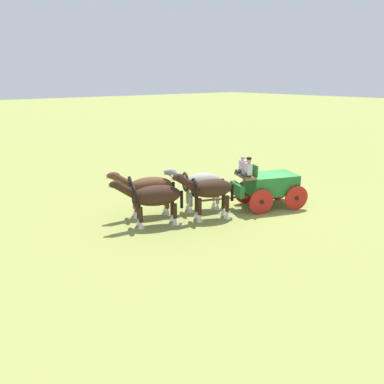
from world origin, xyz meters
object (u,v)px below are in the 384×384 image
(draft_horse_lead_off, at_px, (147,188))
(draft_horse_rear_off, at_px, (200,184))
(draft_horse_lead_near, at_px, (153,197))
(show_wagon, at_px, (268,185))
(draft_horse_rear_near, at_px, (209,190))

(draft_horse_lead_off, bearing_deg, draft_horse_rear_off, 157.79)
(draft_horse_lead_near, bearing_deg, draft_horse_lead_off, -111.88)
(draft_horse_rear_off, bearing_deg, draft_horse_lead_near, 4.32)
(show_wagon, bearing_deg, draft_horse_lead_near, -16.00)
(draft_horse_rear_near, height_order, draft_horse_lead_near, draft_horse_rear_near)
(show_wagon, relative_size, draft_horse_rear_near, 1.87)
(draft_horse_rear_off, distance_m, draft_horse_lead_near, 2.91)
(draft_horse_rear_off, height_order, draft_horse_lead_near, draft_horse_rear_off)
(draft_horse_rear_off, height_order, draft_horse_lead_off, draft_horse_lead_off)
(show_wagon, height_order, draft_horse_lead_off, show_wagon)
(show_wagon, distance_m, draft_horse_rear_off, 3.43)
(draft_horse_rear_near, relative_size, draft_horse_rear_off, 0.98)
(draft_horse_rear_near, height_order, draft_horse_lead_off, draft_horse_rear_near)
(show_wagon, distance_m, draft_horse_lead_off, 6.02)
(show_wagon, height_order, draft_horse_lead_near, show_wagon)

